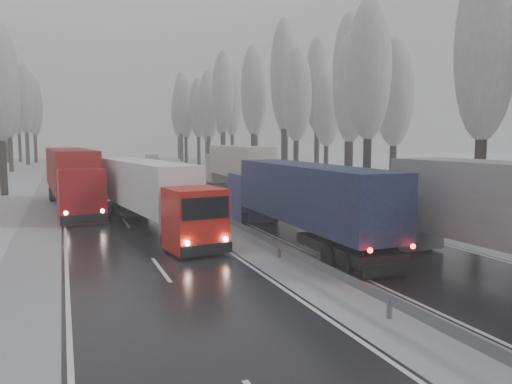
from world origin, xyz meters
TOP-DOWN VIEW (x-y plane):
  - ground at (0.00, 0.00)m, footprint 260.00×260.00m
  - carriageway_right at (5.25, 30.00)m, footprint 7.50×200.00m
  - carriageway_left at (-5.25, 30.00)m, footprint 7.50×200.00m
  - median_slush at (0.00, 30.00)m, footprint 3.00×200.00m
  - shoulder_right at (10.20, 30.00)m, footprint 2.40×200.00m
  - shoulder_left at (-10.20, 30.00)m, footprint 2.40×200.00m
  - median_guardrail at (0.00, 29.99)m, footprint 0.12×200.00m
  - tree_16 at (15.04, 15.67)m, footprint 3.60×3.60m
  - tree_18 at (14.51, 27.03)m, footprint 3.60×3.60m
  - tree_19 at (20.02, 31.03)m, footprint 3.60×3.60m
  - tree_20 at (17.90, 35.17)m, footprint 3.60×3.60m
  - tree_21 at (20.12, 39.17)m, footprint 3.60×3.60m
  - tree_22 at (17.02, 45.60)m, footprint 3.60×3.60m
  - tree_23 at (23.31, 49.60)m, footprint 3.60×3.60m
  - tree_24 at (17.90, 51.02)m, footprint 3.60×3.60m
  - tree_25 at (24.81, 55.02)m, footprint 3.60×3.60m
  - tree_26 at (17.56, 61.27)m, footprint 3.60×3.60m
  - tree_27 at (24.72, 65.27)m, footprint 3.60×3.60m
  - tree_28 at (16.34, 71.95)m, footprint 3.60×3.60m
  - tree_29 at (23.71, 75.95)m, footprint 3.60×3.60m
  - tree_30 at (16.56, 81.70)m, footprint 3.60×3.60m
  - tree_31 at (22.48, 85.70)m, footprint 3.60×3.60m
  - tree_32 at (16.63, 89.21)m, footprint 3.60×3.60m
  - tree_33 at (19.77, 93.21)m, footprint 3.60×3.60m
  - tree_34 at (15.73, 96.32)m, footprint 3.60×3.60m
  - tree_35 at (24.94, 100.32)m, footprint 3.60×3.60m
  - tree_36 at (17.04, 106.16)m, footprint 3.60×3.60m
  - tree_37 at (24.02, 110.16)m, footprint 3.60×3.60m
  - tree_38 at (18.73, 116.73)m, footprint 3.60×3.60m
  - tree_39 at (21.55, 120.73)m, footprint 3.60×3.60m
  - tree_70 at (-16.33, 79.19)m, footprint 3.60×3.60m
  - tree_74 at (-15.07, 99.33)m, footprint 3.60×3.60m
  - tree_76 at (-14.05, 108.72)m, footprint 3.60×3.60m
  - tree_77 at (-19.66, 112.72)m, footprint 3.60×3.60m
  - tree_78 at (-17.56, 115.31)m, footprint 3.60×3.60m
  - tree_79 at (-20.33, 119.31)m, footprint 3.60×3.60m
  - truck_blue_box at (2.30, 14.73)m, footprint 2.57×15.74m
  - truck_cream_box at (8.20, 41.73)m, footprint 3.45×17.59m
  - box_truck_distant at (5.78, 80.30)m, footprint 2.94×7.02m
  - truck_red_white at (-4.11, 21.00)m, footprint 4.48×15.53m
  - truck_red_red at (-8.21, 31.43)m, footprint 3.85×17.58m

SIDE VIEW (x-z plane):
  - ground at x=0.00m, z-range 0.00..0.00m
  - carriageway_right at x=5.25m, z-range 0.00..0.03m
  - carriageway_left at x=-5.25m, z-range 0.00..0.03m
  - median_slush at x=0.00m, z-range 0.00..0.04m
  - shoulder_right at x=10.20m, z-range 0.00..0.04m
  - shoulder_left at x=-10.20m, z-range 0.00..0.04m
  - median_guardrail at x=0.00m, z-range 0.22..0.98m
  - box_truck_distant at x=5.78m, z-range 0.02..2.57m
  - truck_red_white at x=-4.11m, z-range 0.33..4.28m
  - truck_blue_box at x=2.30m, z-range 0.34..4.37m
  - truck_red_red at x=-8.21m, z-range 0.37..4.85m
  - truck_cream_box at x=8.20m, z-range 0.38..4.86m
  - tree_23 at x=23.31m, z-range 1.99..15.54m
  - tree_77 at x=-19.66m, z-range 2.10..16.42m
  - tree_33 at x=19.77m, z-range 2.10..16.42m
  - tree_19 at x=20.02m, z-range 2.13..16.70m
  - tree_20 at x=17.90m, z-range 2.29..18.00m
  - tree_22 at x=17.02m, z-range 2.31..18.17m
  - tree_39 at x=21.55m, z-range 2.36..18.54m
  - tree_37 at x=24.02m, z-range 2.38..18.75m
  - tree_16 at x=15.04m, z-range 2.40..18.93m
  - tree_18 at x=14.51m, z-range 2.41..18.99m
  - tree_79 at x=-20.33m, z-range 2.48..19.54m
  - tree_70 at x=-16.33m, z-range 2.48..19.57m
  - tree_32 at x=16.63m, z-range 2.51..19.85m
  - tree_27 at x=24.72m, z-range 2.55..20.17m
  - tree_34 at x=15.73m, z-range 2.55..20.19m
  - tree_30 at x=16.56m, z-range 2.59..20.45m
  - tree_38 at x=18.73m, z-range 2.60..20.58m
  - tree_29 at x=23.71m, z-range 2.62..20.73m
  - tree_35 at x=24.94m, z-range 2.64..20.89m
  - tree_76 at x=-14.05m, z-range 2.68..21.23m
  - tree_31 at x=22.48m, z-range 2.68..21.26m
  - tree_21 at x=20.12m, z-range 2.69..21.31m
  - tree_26 at x=17.56m, z-range 2.71..21.49m
  - tree_25 at x=24.81m, z-range 2.80..22.24m
  - tree_78 at x=-17.56m, z-range 2.81..22.37m
  - tree_28 at x=16.34m, z-range 2.82..22.45m
  - tree_74 at x=-15.07m, z-range 2.83..22.52m
  - tree_36 at x=17.04m, z-range 2.91..23.13m
  - tree_24 at x=17.90m, z-range 2.94..23.43m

